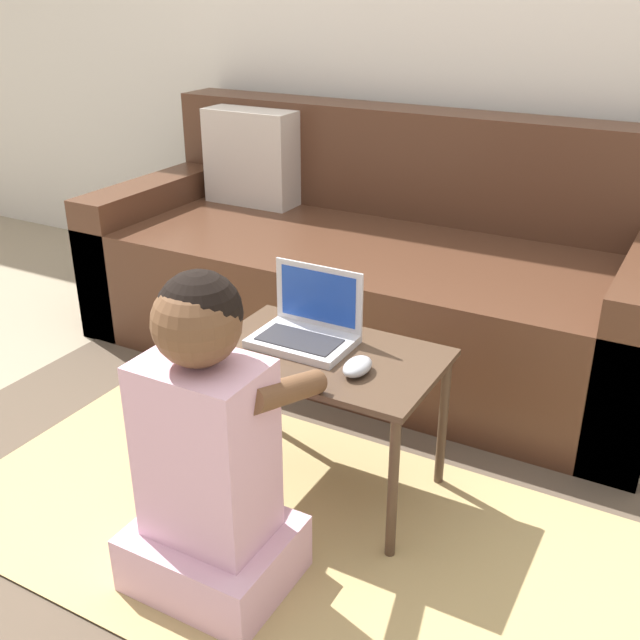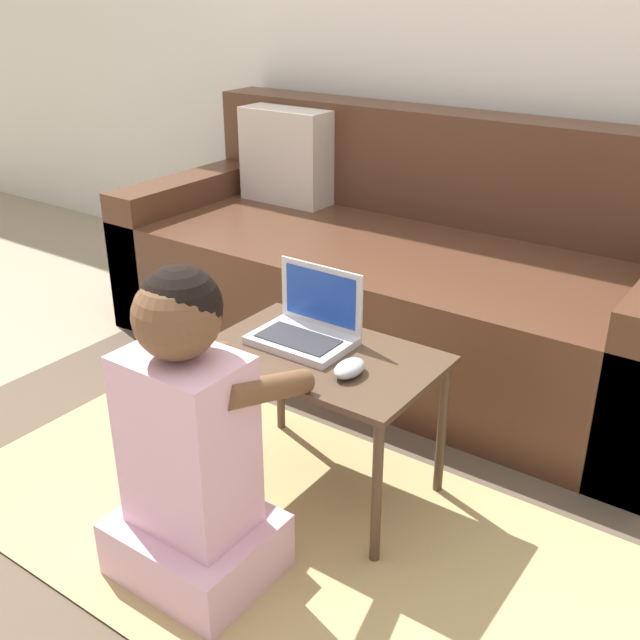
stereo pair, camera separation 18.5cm
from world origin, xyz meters
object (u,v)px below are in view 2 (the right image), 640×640
(couch, at_px, (399,274))
(laptop_desk, at_px, (322,372))
(laptop, at_px, (306,329))
(person_seated, at_px, (190,447))
(computer_mouse, at_px, (349,368))

(couch, distance_m, laptop_desk, 0.89)
(laptop, bearing_deg, person_seated, -87.53)
(laptop_desk, relative_size, laptop, 2.30)
(laptop_desk, relative_size, person_seated, 0.77)
(laptop, height_order, person_seated, person_seated)
(laptop_desk, height_order, person_seated, person_seated)
(laptop, bearing_deg, computer_mouse, -24.81)
(laptop_desk, distance_m, laptop, 0.11)
(laptop, relative_size, person_seated, 0.33)
(laptop_desk, height_order, computer_mouse, computer_mouse)
(couch, relative_size, laptop, 7.98)
(couch, distance_m, laptop, 0.85)
(couch, relative_size, laptop_desk, 3.46)
(couch, xyz_separation_m, computer_mouse, (0.38, -0.90, 0.14))
(couch, distance_m, person_seated, 1.28)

